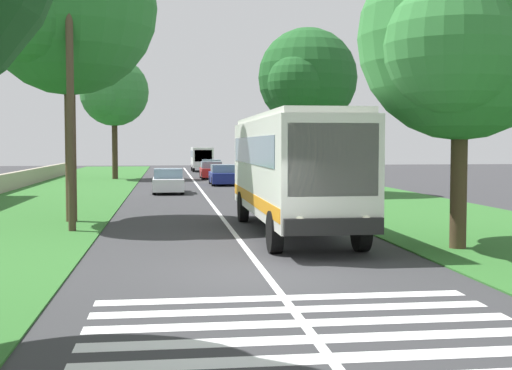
# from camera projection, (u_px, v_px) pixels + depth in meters

# --- Properties ---
(ground) EXTENTS (160.00, 160.00, 0.00)m
(ground) POSITION_uv_depth(u_px,v_px,m) (267.00, 276.00, 14.71)
(ground) COLOR #333335
(grass_verge_left) EXTENTS (120.00, 8.00, 0.04)m
(grass_verge_left) POSITION_uv_depth(u_px,v_px,m) (18.00, 212.00, 28.50)
(grass_verge_left) COLOR #2D6628
(grass_verge_left) RESTS_ON ground
(grass_verge_right) EXTENTS (120.00, 8.00, 0.04)m
(grass_verge_right) POSITION_uv_depth(u_px,v_px,m) (401.00, 207.00, 30.61)
(grass_verge_right) COLOR #2D6628
(grass_verge_right) RESTS_ON ground
(centre_line) EXTENTS (110.00, 0.16, 0.01)m
(centre_line) POSITION_uv_depth(u_px,v_px,m) (216.00, 210.00, 29.56)
(centre_line) COLOR silver
(centre_line) RESTS_ON ground
(coach_bus) EXTENTS (11.16, 2.62, 3.73)m
(coach_bus) POSITION_uv_depth(u_px,v_px,m) (291.00, 166.00, 21.74)
(coach_bus) COLOR silver
(coach_bus) RESTS_ON ground
(zebra_crossing) EXTENTS (5.85, 6.80, 0.01)m
(zebra_crossing) POSITION_uv_depth(u_px,v_px,m) (315.00, 339.00, 9.93)
(zebra_crossing) COLOR silver
(zebra_crossing) RESTS_ON ground
(trailing_car_0) EXTENTS (4.30, 1.78, 1.43)m
(trailing_car_0) POSITION_uv_depth(u_px,v_px,m) (168.00, 182.00, 40.00)
(trailing_car_0) COLOR silver
(trailing_car_0) RESTS_ON ground
(trailing_car_1) EXTENTS (4.30, 1.78, 1.43)m
(trailing_car_1) POSITION_uv_depth(u_px,v_px,m) (223.00, 175.00, 48.03)
(trailing_car_1) COLOR navy
(trailing_car_1) RESTS_ON ground
(trailing_car_2) EXTENTS (4.30, 1.78, 1.43)m
(trailing_car_2) POSITION_uv_depth(u_px,v_px,m) (211.00, 171.00, 56.98)
(trailing_car_2) COLOR #B21E1E
(trailing_car_2) RESTS_ON ground
(trailing_car_3) EXTENTS (4.30, 1.78, 1.43)m
(trailing_car_3) POSITION_uv_depth(u_px,v_px,m) (211.00, 168.00, 64.50)
(trailing_car_3) COLOR #B7A893
(trailing_car_3) RESTS_ON ground
(trailing_minibus_0) EXTENTS (6.00, 2.14, 2.53)m
(trailing_minibus_0) POSITION_uv_depth(u_px,v_px,m) (202.00, 157.00, 72.79)
(trailing_minibus_0) COLOR silver
(trailing_minibus_0) RESTS_ON ground
(roadside_tree_left_1) EXTENTS (7.42, 6.26, 10.79)m
(roadside_tree_left_1) POSITION_uv_depth(u_px,v_px,m) (66.00, 13.00, 24.70)
(roadside_tree_left_1) COLOR #4C3826
(roadside_tree_left_1) RESTS_ON grass_verge_left
(roadside_tree_left_2) EXTENTS (6.70, 5.52, 9.79)m
(roadside_tree_left_2) POSITION_uv_depth(u_px,v_px,m) (113.00, 94.00, 55.54)
(roadside_tree_left_2) COLOR #3D2D1E
(roadside_tree_left_2) RESTS_ON grass_verge_left
(roadside_tree_right_1) EXTENTS (6.47, 5.43, 8.31)m
(roadside_tree_right_1) POSITION_uv_depth(u_px,v_px,m) (455.00, 44.00, 18.23)
(roadside_tree_right_1) COLOR #4C3826
(roadside_tree_right_1) RESTS_ON grass_verge_right
(roadside_tree_right_2) EXTENTS (6.57, 5.57, 9.31)m
(roadside_tree_right_2) POSITION_uv_depth(u_px,v_px,m) (305.00, 81.00, 38.81)
(roadside_tree_right_2) COLOR brown
(roadside_tree_right_2) RESTS_ON grass_verge_right
(utility_pole) EXTENTS (0.24, 1.40, 8.55)m
(utility_pole) POSITION_uv_depth(u_px,v_px,m) (70.00, 92.00, 21.88)
(utility_pole) COLOR #473828
(utility_pole) RESTS_ON grass_verge_left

